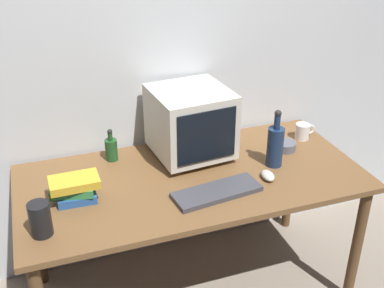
% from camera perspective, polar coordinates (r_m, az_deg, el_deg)
% --- Properties ---
extents(ground_plane, '(6.00, 6.00, 0.00)m').
position_cam_1_polar(ground_plane, '(2.87, 0.00, -16.65)').
color(ground_plane, gray).
extents(back_wall, '(4.00, 0.08, 2.50)m').
position_cam_1_polar(back_wall, '(2.61, -3.47, 10.79)').
color(back_wall, silver).
rests_on(back_wall, ground).
extents(desk, '(1.71, 0.82, 0.75)m').
position_cam_1_polar(desk, '(2.45, 0.00, -5.42)').
color(desk, brown).
rests_on(desk, ground).
extents(crt_monitor, '(0.41, 0.42, 0.37)m').
position_cam_1_polar(crt_monitor, '(2.50, -0.17, 2.55)').
color(crt_monitor, beige).
rests_on(crt_monitor, desk).
extents(keyboard, '(0.44, 0.20, 0.02)m').
position_cam_1_polar(keyboard, '(2.27, 2.95, -5.67)').
color(keyboard, '#3F3F47').
rests_on(keyboard, desk).
extents(computer_mouse, '(0.07, 0.11, 0.04)m').
position_cam_1_polar(computer_mouse, '(2.40, 8.94, -3.70)').
color(computer_mouse, beige).
rests_on(computer_mouse, desk).
extents(bottle_tall, '(0.08, 0.08, 0.31)m').
position_cam_1_polar(bottle_tall, '(2.48, 9.80, -0.11)').
color(bottle_tall, navy).
rests_on(bottle_tall, desk).
extents(bottle_short, '(0.06, 0.06, 0.18)m').
position_cam_1_polar(bottle_short, '(2.55, -9.52, -0.54)').
color(bottle_short, '#1E4C23').
rests_on(bottle_short, desk).
extents(book_stack, '(0.23, 0.17, 0.12)m').
position_cam_1_polar(book_stack, '(2.26, -13.72, -5.10)').
color(book_stack, '#28569E').
rests_on(book_stack, desk).
extents(mug, '(0.12, 0.08, 0.09)m').
position_cam_1_polar(mug, '(2.81, 12.96, 1.47)').
color(mug, white).
rests_on(mug, desk).
extents(cd_spindle, '(0.12, 0.12, 0.04)m').
position_cam_1_polar(cd_spindle, '(2.68, 10.91, -0.21)').
color(cd_spindle, '#595B66').
rests_on(cd_spindle, desk).
extents(metal_canister, '(0.09, 0.09, 0.15)m').
position_cam_1_polar(metal_canister, '(2.08, -17.49, -8.47)').
color(metal_canister, black).
rests_on(metal_canister, desk).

